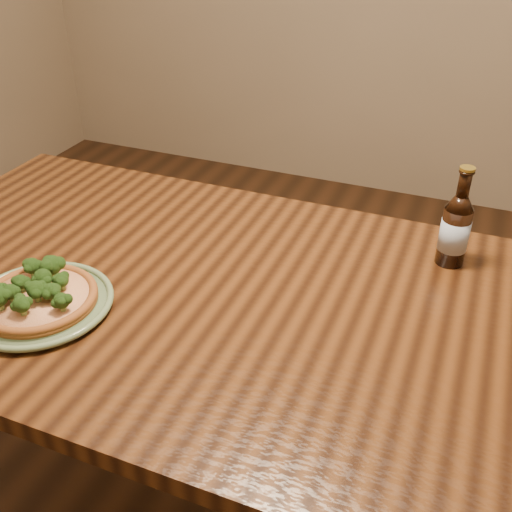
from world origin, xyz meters
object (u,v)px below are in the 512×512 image
at_px(plate, 40,304).
at_px(pizza, 37,296).
at_px(table, 210,321).
at_px(beer_bottle, 455,229).

height_order(plate, pizza, pizza).
distance_m(table, plate, 0.36).
bearing_deg(plate, table, 34.68).
bearing_deg(beer_bottle, table, -165.48).
relative_size(table, beer_bottle, 6.92).
bearing_deg(table, beer_bottle, 32.25).
xyz_separation_m(table, beer_bottle, (0.46, 0.29, 0.18)).
relative_size(table, plate, 5.46).
bearing_deg(plate, beer_bottle, 33.19).
bearing_deg(beer_bottle, pizza, -164.62).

